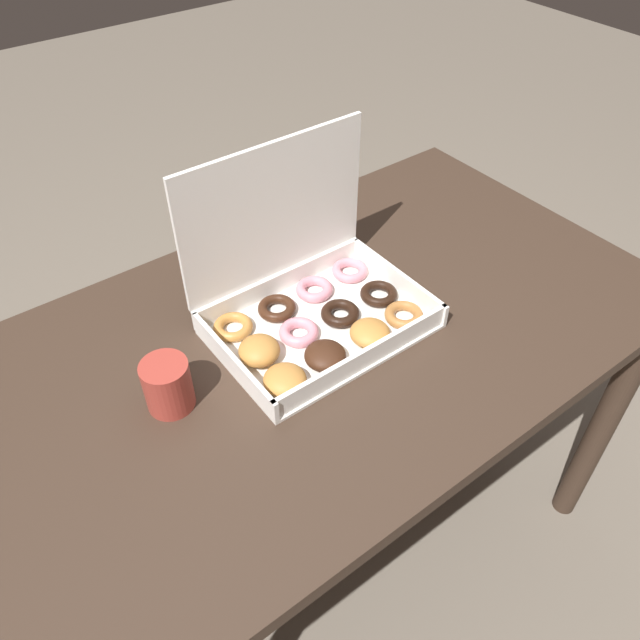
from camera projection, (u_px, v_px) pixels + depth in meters
name	position (u px, v px, depth m)	size (l,w,h in m)	color
ground_plane	(314.00, 544.00, 1.59)	(8.00, 8.00, 0.00)	#6B6054
dining_table	(312.00, 376.00, 1.15)	(1.30, 0.72, 0.75)	#38281E
donut_box	(308.00, 299.00, 1.06)	(0.36, 0.26, 0.30)	silver
coffee_mug	(167.00, 384.00, 0.93)	(0.07, 0.07, 0.08)	#A3382D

